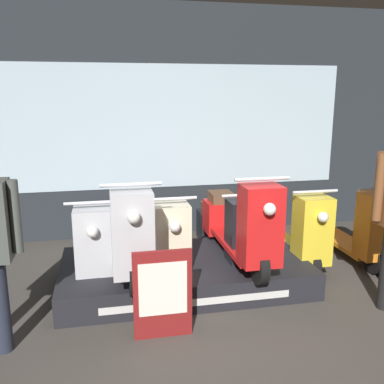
{
  "coord_description": "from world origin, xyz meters",
  "views": [
    {
      "loc": [
        -1.02,
        -2.88,
        2.02
      ],
      "look_at": [
        -0.09,
        1.59,
        0.95
      ],
      "focal_mm": 40.0,
      "sensor_mm": 36.0,
      "label": 1
    }
  ],
  "objects_px": {
    "scooter_display_left": "(129,231)",
    "scooter_backrow_1": "(164,237)",
    "scooter_backrow_2": "(228,233)",
    "scooter_backrow_3": "(289,229)",
    "price_sign_board": "(163,294)",
    "scooter_backrow_0": "(95,242)",
    "scooter_display_right": "(240,224)",
    "scooter_backrow_4": "(346,225)"
  },
  "relations": [
    {
      "from": "scooter_display_left",
      "to": "scooter_backrow_2",
      "type": "bearing_deg",
      "value": 24.42
    },
    {
      "from": "scooter_backrow_1",
      "to": "scooter_backrow_2",
      "type": "distance_m",
      "value": 0.77
    },
    {
      "from": "scooter_backrow_1",
      "to": "scooter_backrow_4",
      "type": "distance_m",
      "value": 2.32
    },
    {
      "from": "scooter_backrow_0",
      "to": "scooter_backrow_1",
      "type": "bearing_deg",
      "value": 0.0
    },
    {
      "from": "scooter_backrow_4",
      "to": "scooter_display_right",
      "type": "bearing_deg",
      "value": -161.07
    },
    {
      "from": "scooter_display_left",
      "to": "price_sign_board",
      "type": "relative_size",
      "value": 2.33
    },
    {
      "from": "scooter_display_right",
      "to": "price_sign_board",
      "type": "bearing_deg",
      "value": -137.09
    },
    {
      "from": "scooter_backrow_4",
      "to": "scooter_display_left",
      "type": "bearing_deg",
      "value": -168.79
    },
    {
      "from": "scooter_backrow_0",
      "to": "scooter_backrow_2",
      "type": "xyz_separation_m",
      "value": [
        1.55,
        0.0,
        0.0
      ]
    },
    {
      "from": "scooter_backrow_3",
      "to": "price_sign_board",
      "type": "bearing_deg",
      "value": -141.03
    },
    {
      "from": "scooter_display_left",
      "to": "scooter_backrow_1",
      "type": "bearing_deg",
      "value": 52.04
    },
    {
      "from": "scooter_backrow_4",
      "to": "price_sign_board",
      "type": "relative_size",
      "value": 2.33
    },
    {
      "from": "scooter_display_right",
      "to": "scooter_backrow_2",
      "type": "bearing_deg",
      "value": 85.86
    },
    {
      "from": "scooter_display_left",
      "to": "scooter_backrow_3",
      "type": "height_order",
      "value": "scooter_display_left"
    },
    {
      "from": "scooter_display_left",
      "to": "scooter_backrow_4",
      "type": "relative_size",
      "value": 1.0
    },
    {
      "from": "scooter_backrow_1",
      "to": "price_sign_board",
      "type": "relative_size",
      "value": 2.33
    },
    {
      "from": "scooter_backrow_1",
      "to": "scooter_backrow_0",
      "type": "bearing_deg",
      "value": 180.0
    },
    {
      "from": "scooter_display_left",
      "to": "scooter_display_right",
      "type": "height_order",
      "value": "same"
    },
    {
      "from": "scooter_display_right",
      "to": "price_sign_board",
      "type": "distance_m",
      "value": 1.32
    },
    {
      "from": "price_sign_board",
      "to": "scooter_backrow_0",
      "type": "bearing_deg",
      "value": 111.68
    },
    {
      "from": "scooter_backrow_4",
      "to": "price_sign_board",
      "type": "xyz_separation_m",
      "value": [
        -2.53,
        -1.42,
        0.0
      ]
    },
    {
      "from": "scooter_display_left",
      "to": "scooter_backrow_1",
      "type": "distance_m",
      "value": 0.74
    },
    {
      "from": "scooter_display_left",
      "to": "scooter_backrow_1",
      "type": "relative_size",
      "value": 1.0
    },
    {
      "from": "scooter_display_left",
      "to": "scooter_backrow_2",
      "type": "relative_size",
      "value": 1.0
    },
    {
      "from": "scooter_display_left",
      "to": "scooter_backrow_1",
      "type": "xyz_separation_m",
      "value": [
        0.42,
        0.54,
        -0.28
      ]
    },
    {
      "from": "scooter_backrow_2",
      "to": "price_sign_board",
      "type": "relative_size",
      "value": 2.33
    },
    {
      "from": "scooter_display_right",
      "to": "scooter_backrow_2",
      "type": "xyz_separation_m",
      "value": [
        0.04,
        0.54,
        -0.28
      ]
    },
    {
      "from": "scooter_backrow_1",
      "to": "price_sign_board",
      "type": "height_order",
      "value": "scooter_backrow_1"
    },
    {
      "from": "scooter_display_left",
      "to": "scooter_display_right",
      "type": "xyz_separation_m",
      "value": [
        1.16,
        0.0,
        0.0
      ]
    },
    {
      "from": "scooter_display_right",
      "to": "scooter_backrow_1",
      "type": "relative_size",
      "value": 1.0
    },
    {
      "from": "scooter_backrow_4",
      "to": "price_sign_board",
      "type": "height_order",
      "value": "scooter_backrow_4"
    },
    {
      "from": "scooter_backrow_3",
      "to": "price_sign_board",
      "type": "relative_size",
      "value": 2.33
    },
    {
      "from": "scooter_backrow_0",
      "to": "price_sign_board",
      "type": "bearing_deg",
      "value": -68.32
    },
    {
      "from": "scooter_display_right",
      "to": "scooter_display_left",
      "type": "bearing_deg",
      "value": 180.0
    },
    {
      "from": "scooter_display_right",
      "to": "scooter_backrow_4",
      "type": "relative_size",
      "value": 1.0
    },
    {
      "from": "scooter_display_left",
      "to": "scooter_display_right",
      "type": "relative_size",
      "value": 1.0
    },
    {
      "from": "scooter_display_left",
      "to": "scooter_display_right",
      "type": "distance_m",
      "value": 1.16
    },
    {
      "from": "scooter_display_left",
      "to": "scooter_backrow_3",
      "type": "bearing_deg",
      "value": 15.43
    },
    {
      "from": "scooter_backrow_1",
      "to": "scooter_backrow_3",
      "type": "bearing_deg",
      "value": 0.0
    },
    {
      "from": "scooter_display_left",
      "to": "scooter_backrow_2",
      "type": "distance_m",
      "value": 1.34
    },
    {
      "from": "scooter_backrow_2",
      "to": "scooter_display_left",
      "type": "bearing_deg",
      "value": -155.58
    },
    {
      "from": "scooter_backrow_2",
      "to": "scooter_backrow_1",
      "type": "bearing_deg",
      "value": 180.0
    }
  ]
}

